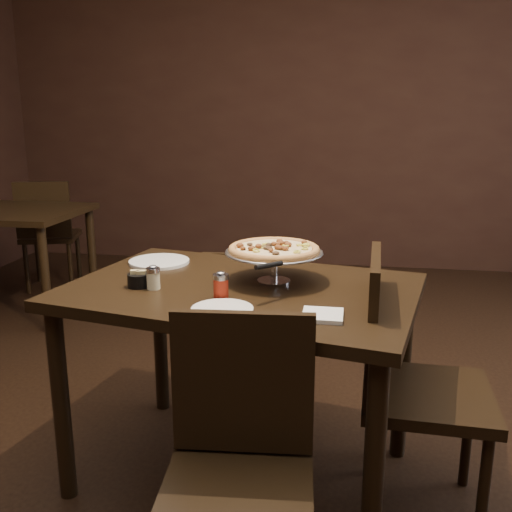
# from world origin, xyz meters

# --- Properties ---
(room) EXTENTS (6.04, 7.04, 2.84)m
(room) POSITION_xyz_m (0.06, 0.03, 1.40)
(room) COLOR black
(room) RESTS_ON ground
(dining_table) EXTENTS (1.47, 1.12, 0.83)m
(dining_table) POSITION_xyz_m (-0.01, -0.02, 0.72)
(dining_table) COLOR black
(dining_table) RESTS_ON ground
(pizza_stand) EXTENTS (0.39, 0.39, 0.16)m
(pizza_stand) POSITION_xyz_m (0.10, 0.06, 0.96)
(pizza_stand) COLOR silver
(pizza_stand) RESTS_ON dining_table
(parmesan_shaker) EXTENTS (0.05, 0.05, 0.09)m
(parmesan_shaker) POSITION_xyz_m (-0.34, -0.11, 0.87)
(parmesan_shaker) COLOR beige
(parmesan_shaker) RESTS_ON dining_table
(pepper_flake_shaker) EXTENTS (0.06, 0.06, 0.10)m
(pepper_flake_shaker) POSITION_xyz_m (-0.06, -0.17, 0.87)
(pepper_flake_shaker) COLOR maroon
(pepper_flake_shaker) RESTS_ON dining_table
(packet_caddy) EXTENTS (0.09, 0.09, 0.07)m
(packet_caddy) POSITION_xyz_m (-0.40, -0.09, 0.85)
(packet_caddy) COLOR black
(packet_caddy) RESTS_ON dining_table
(napkin_stack) EXTENTS (0.13, 0.13, 0.01)m
(napkin_stack) POSITION_xyz_m (0.32, -0.31, 0.83)
(napkin_stack) COLOR white
(napkin_stack) RESTS_ON dining_table
(plate_left) EXTENTS (0.27, 0.27, 0.01)m
(plate_left) POSITION_xyz_m (-0.44, 0.27, 0.83)
(plate_left) COLOR white
(plate_left) RESTS_ON dining_table
(plate_near) EXTENTS (0.21, 0.21, 0.01)m
(plate_near) POSITION_xyz_m (-0.02, -0.31, 0.83)
(plate_near) COLOR white
(plate_near) RESTS_ON dining_table
(serving_spatula) EXTENTS (0.16, 0.16, 0.02)m
(serving_spatula) POSITION_xyz_m (0.12, -0.17, 0.95)
(serving_spatula) COLOR silver
(serving_spatula) RESTS_ON pizza_stand
(chair_far) EXTENTS (0.41, 0.41, 0.82)m
(chair_far) POSITION_xyz_m (-0.12, 0.62, 0.45)
(chair_far) COLOR black
(chair_far) RESTS_ON ground
(chair_near) EXTENTS (0.46, 0.46, 0.92)m
(chair_near) POSITION_xyz_m (0.11, -0.68, 0.50)
(chair_near) COLOR black
(chair_near) RESTS_ON ground
(chair_side) EXTENTS (0.48, 0.48, 0.99)m
(chair_side) POSITION_xyz_m (0.62, -0.11, 0.54)
(chair_side) COLOR black
(chair_side) RESTS_ON ground
(bg_chair_far) EXTENTS (0.54, 0.54, 0.94)m
(bg_chair_far) POSITION_xyz_m (-2.12, 2.27, 0.51)
(bg_chair_far) COLOR black
(bg_chair_far) RESTS_ON ground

